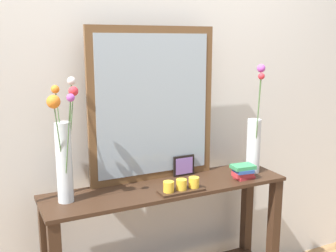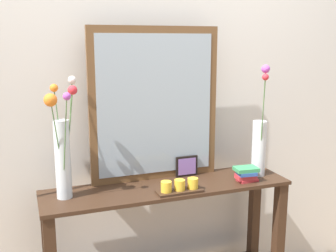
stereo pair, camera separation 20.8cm
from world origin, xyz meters
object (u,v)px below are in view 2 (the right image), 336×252
at_px(candle_tray, 180,187).
at_px(picture_frame_small, 187,166).
at_px(book_stack, 246,174).
at_px(tall_vase_left, 62,148).
at_px(vase_right, 259,144).
at_px(mirror_leaning, 155,105).
at_px(console_table, 168,241).

xyz_separation_m(candle_tray, picture_frame_small, (0.13, 0.22, 0.03)).
xyz_separation_m(candle_tray, book_stack, (0.41, 0.03, 0.02)).
relative_size(tall_vase_left, vase_right, 0.93).
bearing_deg(mirror_leaning, vase_right, -15.06).
height_order(vase_right, candle_tray, vase_right).
distance_m(mirror_leaning, picture_frame_small, 0.41).
relative_size(tall_vase_left, book_stack, 4.48).
height_order(console_table, vase_right, vase_right).
relative_size(candle_tray, book_stack, 1.83).
distance_m(console_table, mirror_leaning, 0.76).
distance_m(candle_tray, book_stack, 0.41).
relative_size(picture_frame_small, book_stack, 0.99).
bearing_deg(candle_tray, vase_right, 10.12).
xyz_separation_m(tall_vase_left, picture_frame_small, (0.70, 0.10, -0.20)).
distance_m(console_table, tall_vase_left, 0.80).
bearing_deg(picture_frame_small, tall_vase_left, -172.18).
xyz_separation_m(tall_vase_left, book_stack, (0.98, -0.10, -0.21)).
distance_m(mirror_leaning, vase_right, 0.64).
height_order(mirror_leaning, book_stack, mirror_leaning).
xyz_separation_m(console_table, picture_frame_small, (0.16, 0.11, 0.38)).
distance_m(picture_frame_small, book_stack, 0.34).
relative_size(tall_vase_left, candle_tray, 2.45).
bearing_deg(console_table, picture_frame_small, 35.67).
bearing_deg(book_stack, mirror_leaning, 154.04).
bearing_deg(console_table, vase_right, -1.66).
height_order(mirror_leaning, tall_vase_left, mirror_leaning).
bearing_deg(vase_right, picture_frame_small, 162.11).
height_order(console_table, tall_vase_left, tall_vase_left).
distance_m(console_table, candle_tray, 0.37).
bearing_deg(vase_right, candle_tray, -169.88).
bearing_deg(console_table, mirror_leaning, 99.79).
relative_size(mirror_leaning, vase_right, 1.32).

